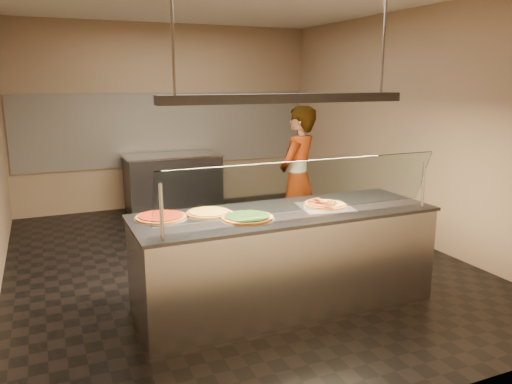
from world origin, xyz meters
name	(u,v)px	position (x,y,z in m)	size (l,w,h in m)	color
ground	(233,261)	(0.00, 0.00, -0.01)	(5.00, 6.00, 0.02)	black
wall_back	(168,117)	(0.00, 3.01, 1.50)	(5.00, 0.02, 3.00)	tan
wall_front	(411,185)	(0.00, -3.01, 1.50)	(5.00, 0.02, 3.00)	tan
wall_right	(409,127)	(2.51, 0.00, 1.50)	(0.02, 6.00, 3.00)	tan
tile_band	(169,129)	(0.00, 2.98, 1.30)	(4.90, 0.02, 1.20)	silver
serving_counter	(285,259)	(0.02, -1.33, 0.47)	(2.80, 0.94, 0.93)	#B7B7BC
sneeze_guard	(304,187)	(0.02, -1.68, 1.23)	(2.56, 0.18, 0.54)	#B7B7BC
perforated_tray	(325,206)	(0.43, -1.35, 0.94)	(0.55, 0.55, 0.01)	silver
half_pizza_pepperoni	(317,205)	(0.34, -1.35, 0.96)	(0.26, 0.42, 0.05)	#9E5A24
half_pizza_sausage	(334,203)	(0.53, -1.36, 0.96)	(0.26, 0.42, 0.04)	#9E5A24
pizza_spinach	(247,217)	(-0.41, -1.45, 0.95)	(0.48, 0.48, 0.03)	silver
pizza_cheese	(209,213)	(-0.66, -1.15, 0.94)	(0.43, 0.43, 0.03)	silver
pizza_tomato	(161,217)	(-1.08, -1.12, 0.94)	(0.47, 0.47, 0.03)	silver
pizza_spatula	(234,211)	(-0.45, -1.25, 0.96)	(0.25, 0.21, 0.02)	#B7B7BC
prep_table	(173,183)	(-0.06, 2.55, 0.47)	(1.52, 0.74, 0.93)	#3C3C42
worker	(298,179)	(0.92, 0.11, 0.90)	(0.66, 0.43, 1.80)	#302B39
heat_lamp_housing	(287,98)	(0.02, -1.33, 1.95)	(2.30, 0.18, 0.08)	#3C3C42
lamp_rod_left	(172,28)	(-0.98, -1.33, 2.50)	(0.02, 0.02, 1.01)	#B7B7BC
lamp_rod_right	(384,37)	(1.02, -1.33, 2.50)	(0.02, 0.02, 1.01)	#B7B7BC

